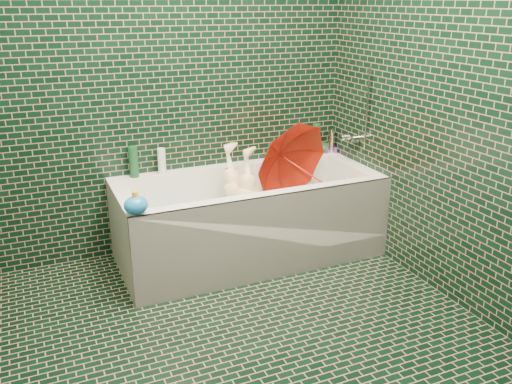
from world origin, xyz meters
name	(u,v)px	position (x,y,z in m)	size (l,w,h in m)	color
floor	(245,357)	(0.00, 0.00, 0.00)	(2.80, 2.80, 0.00)	black
wall_back	(159,65)	(0.00, 1.40, 1.25)	(2.80, 2.80, 0.00)	black
wall_right	(483,83)	(1.30, 0.00, 1.25)	(2.80, 2.80, 0.00)	black
bathtub	(249,227)	(0.45, 1.01, 0.21)	(1.70, 0.75, 0.55)	white
bath_mat	(249,233)	(0.45, 1.02, 0.16)	(1.35, 0.47, 0.01)	green
water	(248,214)	(0.45, 1.02, 0.30)	(1.48, 0.53, 0.00)	silver
faucet	(357,133)	(1.26, 1.02, 0.77)	(0.18, 0.19, 0.55)	silver
child	(245,213)	(0.42, 1.02, 0.31)	(0.34, 0.22, 0.92)	beige
umbrella	(301,169)	(0.83, 1.01, 0.57)	(0.57, 0.57, 0.50)	red
soap_bottle_a	(316,153)	(1.15, 1.37, 0.55)	(0.10, 0.10, 0.26)	white
soap_bottle_b	(332,153)	(1.25, 1.31, 0.55)	(0.08, 0.08, 0.18)	#5E2078
soap_bottle_c	(326,153)	(1.22, 1.33, 0.55)	(0.14, 0.14, 0.18)	#134323
bottle_right_tall	(316,140)	(1.12, 1.32, 0.67)	(0.06, 0.06, 0.24)	#134323
bottle_right_pump	(331,141)	(1.25, 1.33, 0.64)	(0.05, 0.05, 0.18)	silver
bottle_left_tall	(134,162)	(-0.22, 1.34, 0.65)	(0.06, 0.06, 0.20)	#134323
bottle_left_short	(162,161)	(-0.04, 1.33, 0.64)	(0.05, 0.05, 0.17)	white
rubber_duck	(309,150)	(1.07, 1.34, 0.59)	(0.12, 0.10, 0.09)	#FFAD1A
bath_toy	(136,205)	(-0.35, 0.68, 0.61)	(0.15, 0.13, 0.13)	blue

